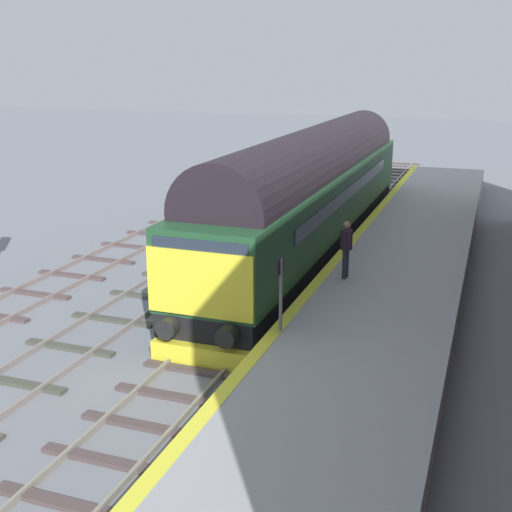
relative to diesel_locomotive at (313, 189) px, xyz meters
name	(u,v)px	position (x,y,z in m)	size (l,w,h in m)	color
ground_plane	(265,301)	(0.00, -5.33, -2.49)	(140.00, 140.00, 0.00)	slate
track_main	(265,299)	(0.00, -5.33, -2.44)	(2.50, 60.00, 0.15)	gray
track_adjacent_west	(163,286)	(-3.46, -5.33, -2.43)	(2.50, 60.00, 0.15)	gray
track_adjacent_far_west	(72,275)	(-6.87, -5.33, -2.43)	(2.50, 60.00, 0.15)	gray
station_platform	(386,299)	(3.60, -5.33, -1.99)	(4.00, 44.00, 1.01)	#989A9E
diesel_locomotive	(313,189)	(0.00, 0.00, 0.00)	(2.74, 20.41, 4.68)	black
platform_number_sign	(280,283)	(1.85, -9.69, -0.33)	(0.10, 0.44, 1.72)	slate
waiting_passenger	(346,244)	(2.40, -5.34, -0.50)	(0.36, 0.51, 1.64)	#282F3B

